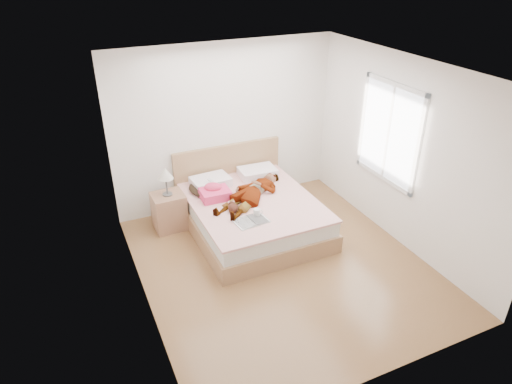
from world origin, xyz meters
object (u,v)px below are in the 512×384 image
(phone, at_px, (210,181))
(bed, at_px, (251,212))
(coffee_mug, at_px, (257,212))
(plush_toy, at_px, (233,207))
(nightstand, at_px, (169,209))
(magazine, at_px, (251,221))
(woman, at_px, (252,190))
(towel, at_px, (215,192))

(phone, distance_m, bed, 0.76)
(coffee_mug, bearing_deg, bed, 75.64)
(bed, distance_m, plush_toy, 0.54)
(bed, distance_m, nightstand, 1.22)
(magazine, relative_size, coffee_mug, 3.36)
(bed, height_order, coffee_mug, bed)
(plush_toy, bearing_deg, phone, 96.64)
(coffee_mug, distance_m, plush_toy, 0.36)
(nightstand, bearing_deg, woman, -21.80)
(towel, relative_size, plush_toy, 1.90)
(woman, relative_size, coffee_mug, 10.70)
(towel, height_order, coffee_mug, towel)
(phone, xyz_separation_m, magazine, (0.20, -1.05, -0.17))
(magazine, bearing_deg, towel, 104.89)
(magazine, distance_m, coffee_mug, 0.18)
(phone, relative_size, bed, 0.05)
(phone, bearing_deg, plush_toy, -119.04)
(phone, xyz_separation_m, coffee_mug, (0.34, -0.94, -0.13))
(towel, xyz_separation_m, magazine, (0.22, -0.83, -0.08))
(plush_toy, relative_size, nightstand, 0.23)
(magazine, bearing_deg, nightstand, 127.56)
(magazine, height_order, nightstand, nightstand)
(coffee_mug, bearing_deg, towel, 116.28)
(towel, distance_m, nightstand, 0.74)
(phone, distance_m, plush_toy, 0.70)
(woman, height_order, magazine, woman)
(nightstand, bearing_deg, bed, -24.34)
(coffee_mug, distance_m, nightstand, 1.42)
(coffee_mug, bearing_deg, magazine, -140.92)
(woman, distance_m, nightstand, 1.27)
(phone, relative_size, coffee_mug, 0.68)
(magazine, height_order, plush_toy, plush_toy)
(nightstand, bearing_deg, magazine, -52.44)
(coffee_mug, bearing_deg, phone, 109.67)
(phone, xyz_separation_m, plush_toy, (0.08, -0.69, -0.12))
(plush_toy, bearing_deg, towel, 101.93)
(phone, height_order, bed, bed)
(bed, relative_size, plush_toy, 9.11)
(woman, xyz_separation_m, magazine, (-0.30, -0.65, -0.09))
(bed, bearing_deg, magazine, -113.36)
(woman, height_order, plush_toy, woman)
(woman, xyz_separation_m, bed, (-0.04, -0.04, -0.34))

